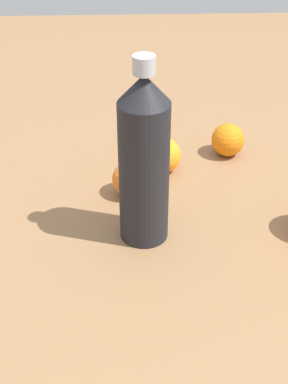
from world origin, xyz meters
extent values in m
plane|color=olive|center=(0.00, 0.00, 0.00)|extent=(2.40, 2.40, 0.00)
cylinder|color=black|center=(-0.04, 0.02, 0.11)|extent=(0.07, 0.07, 0.23)
cone|color=black|center=(-0.04, 0.02, 0.25)|extent=(0.07, 0.07, 0.04)
cylinder|color=#B2B7BF|center=(-0.04, 0.02, 0.28)|extent=(0.03, 0.03, 0.03)
sphere|color=orange|center=(-0.28, 0.19, 0.03)|extent=(0.06, 0.06, 0.06)
sphere|color=orange|center=(-0.15, 0.00, 0.03)|extent=(0.06, 0.06, 0.06)
sphere|color=orange|center=(-0.22, 0.06, 0.03)|extent=(0.07, 0.07, 0.07)
camera|label=1|loc=(0.64, -0.01, 0.54)|focal=51.49mm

